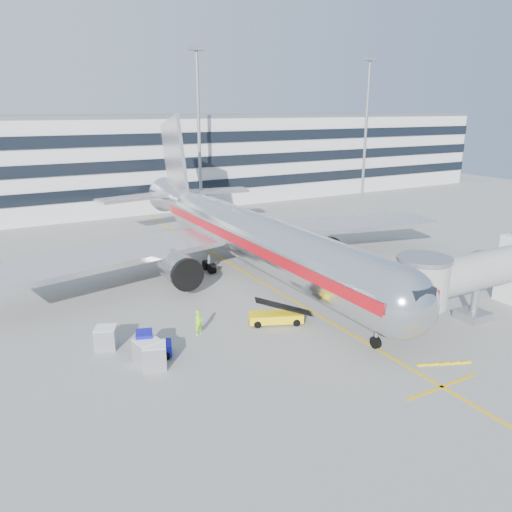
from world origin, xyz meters
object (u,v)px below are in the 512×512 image
cargo_container_left (148,351)px  belt_loader (276,316)px  baggage_tug (150,346)px  main_jet (246,234)px  cargo_container_front (154,356)px  cargo_container_right (106,337)px  ramp_worker (199,323)px

cargo_container_left → belt_loader: bearing=6.6°
cargo_container_left → baggage_tug: bearing=59.5°
main_jet → cargo_container_front: bearing=-135.4°
main_jet → cargo_container_left: main_jet is taller
baggage_tug → cargo_container_left: 0.84m
belt_loader → cargo_container_right: 13.10m
belt_loader → main_jet: bearing=72.2°
baggage_tug → cargo_container_left: size_ratio=1.56×
belt_loader → baggage_tug: (-10.53, -0.56, 0.22)m
main_jet → cargo_container_left: (-14.95, -13.77, -3.39)m
ramp_worker → belt_loader: bearing=-27.6°
main_jet → ramp_worker: 15.62m
main_jet → ramp_worker: size_ratio=25.94×
belt_loader → cargo_container_right: size_ratio=2.35×
baggage_tug → cargo_container_right: (-2.35, 2.94, -0.04)m
baggage_tug → cargo_container_front: baggage_tug is taller
belt_loader → cargo_container_front: size_ratio=2.32×
main_jet → cargo_container_front: 20.98m
belt_loader → ramp_worker: 6.31m
cargo_container_right → ramp_worker: size_ratio=0.99×
baggage_tug → cargo_container_left: (-0.42, -0.72, 0.01)m
main_jet → ramp_worker: (-10.20, -11.38, -3.25)m
cargo_container_front → ramp_worker: ramp_worker is taller
cargo_container_front → ramp_worker: bearing=34.9°
cargo_container_left → cargo_container_right: cargo_container_left is taller
cargo_container_left → cargo_container_right: 4.14m
main_jet → belt_loader: 13.61m
baggage_tug → ramp_worker: bearing=21.1°
main_jet → cargo_container_front: (-14.73, -14.54, -3.41)m
belt_loader → ramp_worker: bearing=169.8°
baggage_tug → cargo_container_right: bearing=128.6°
cargo_container_front → ramp_worker: 5.53m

